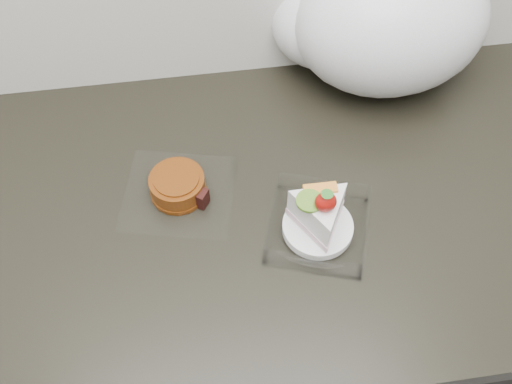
% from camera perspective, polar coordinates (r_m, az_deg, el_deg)
% --- Properties ---
extents(counter, '(2.04, 0.64, 0.90)m').
position_cam_1_polar(counter, '(1.32, -1.97, -12.29)').
color(counter, black).
rests_on(counter, ground).
extents(cake_tray, '(0.19, 0.19, 0.12)m').
position_cam_1_polar(cake_tray, '(0.87, 6.30, -2.85)').
color(cake_tray, white).
rests_on(cake_tray, counter).
extents(mooncake_wrap, '(0.21, 0.20, 0.04)m').
position_cam_1_polar(mooncake_wrap, '(0.93, -7.74, 0.47)').
color(mooncake_wrap, white).
rests_on(mooncake_wrap, counter).
extents(plastic_bag, '(0.42, 0.34, 0.31)m').
position_cam_1_polar(plastic_bag, '(1.06, 12.06, 16.34)').
color(plastic_bag, white).
rests_on(plastic_bag, counter).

